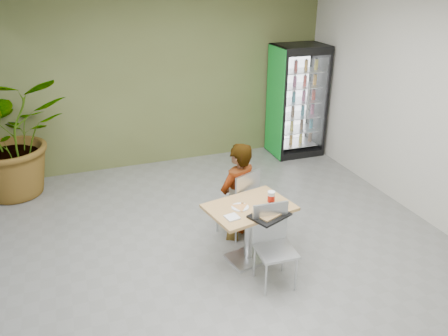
# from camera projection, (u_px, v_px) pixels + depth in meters

# --- Properties ---
(ground) EXTENTS (7.00, 7.00, 0.00)m
(ground) POSITION_uv_depth(u_px,v_px,m) (233.00, 269.00, 5.23)
(ground) COLOR slate
(ground) RESTS_ON ground
(room_envelope) EXTENTS (6.00, 7.00, 3.20)m
(room_envelope) POSITION_uv_depth(u_px,v_px,m) (234.00, 145.00, 4.57)
(room_envelope) COLOR beige
(room_envelope) RESTS_ON ground
(dining_table) EXTENTS (1.09, 0.86, 0.75)m
(dining_table) POSITION_uv_depth(u_px,v_px,m) (249.00, 222.00, 5.19)
(dining_table) COLOR #AC8049
(dining_table) RESTS_ON ground
(chair_far) EXTENTS (0.55, 0.56, 0.95)m
(chair_far) POSITION_uv_depth(u_px,v_px,m) (242.00, 199.00, 5.68)
(chair_far) COLOR #B8BBBD
(chair_far) RESTS_ON ground
(chair_near) EXTENTS (0.44, 0.44, 0.93)m
(chair_near) POSITION_uv_depth(u_px,v_px,m) (273.00, 238.00, 4.85)
(chair_near) COLOR #B8BBBD
(chair_near) RESTS_ON ground
(seated_woman) EXTENTS (0.70, 0.59, 1.62)m
(seated_woman) POSITION_uv_depth(u_px,v_px,m) (238.00, 201.00, 5.72)
(seated_woman) COLOR black
(seated_woman) RESTS_ON ground
(pizza_plate) EXTENTS (0.27, 0.28, 0.03)m
(pizza_plate) POSITION_uv_depth(u_px,v_px,m) (240.00, 206.00, 5.06)
(pizza_plate) COLOR white
(pizza_plate) RESTS_ON dining_table
(soda_cup) EXTENTS (0.09, 0.09, 0.16)m
(soda_cup) POSITION_uv_depth(u_px,v_px,m) (271.00, 198.00, 5.13)
(soda_cup) COLOR white
(soda_cup) RESTS_ON dining_table
(napkin_stack) EXTENTS (0.16, 0.16, 0.02)m
(napkin_stack) POSITION_uv_depth(u_px,v_px,m) (232.00, 217.00, 4.85)
(napkin_stack) COLOR white
(napkin_stack) RESTS_ON dining_table
(cafeteria_tray) EXTENTS (0.51, 0.45, 0.02)m
(cafeteria_tray) POSITION_uv_depth(u_px,v_px,m) (269.00, 215.00, 4.88)
(cafeteria_tray) COLOR black
(cafeteria_tray) RESTS_ON dining_table
(beverage_fridge) EXTENTS (0.95, 0.74, 2.07)m
(beverage_fridge) POSITION_uv_depth(u_px,v_px,m) (297.00, 101.00, 8.21)
(beverage_fridge) COLOR black
(beverage_fridge) RESTS_ON ground
(potted_plant) EXTENTS (1.90, 1.70, 1.90)m
(potted_plant) POSITION_uv_depth(u_px,v_px,m) (11.00, 137.00, 6.66)
(potted_plant) COLOR #286327
(potted_plant) RESTS_ON ground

